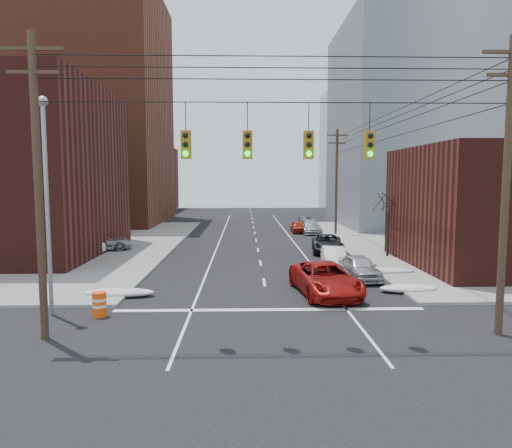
{
  "coord_description": "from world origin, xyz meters",
  "views": [
    {
      "loc": [
        -1.11,
        -13.55,
        5.88
      ],
      "look_at": [
        -0.38,
        15.6,
        3.0
      ],
      "focal_mm": 32.0,
      "sensor_mm": 36.0,
      "label": 1
    }
  ],
  "objects": [
    {
      "name": "traffic_signals",
      "position": [
        0.1,
        2.97,
        7.17
      ],
      "size": [
        17.0,
        0.42,
        2.02
      ],
      "color": "black",
      "rests_on": "ground"
    },
    {
      "name": "snow_ne",
      "position": [
        7.4,
        9.5,
        0.21
      ],
      "size": [
        3.0,
        1.08,
        0.42
      ],
      "primitive_type": "ellipsoid",
      "color": "silver",
      "rests_on": "ground"
    },
    {
      "name": "utility_pole_far",
      "position": [
        8.5,
        34.0,
        5.78
      ],
      "size": [
        2.2,
        0.28,
        11.0
      ],
      "color": "#473323",
      "rests_on": "ground"
    },
    {
      "name": "parked_car_d",
      "position": [
        6.07,
        35.36,
        0.69
      ],
      "size": [
        1.94,
        4.74,
        1.37
      ],
      "primitive_type": "imported",
      "rotation": [
        0.0,
        0.0,
        0.0
      ],
      "color": "#A5A5AA",
      "rests_on": "ground"
    },
    {
      "name": "snow_east_far",
      "position": [
        7.4,
        14.0,
        0.21
      ],
      "size": [
        4.0,
        1.08,
        0.42
      ],
      "primitive_type": "ellipsoid",
      "color": "silver",
      "rests_on": "ground"
    },
    {
      "name": "parked_car_a",
      "position": [
        5.64,
        12.7,
        0.71
      ],
      "size": [
        2.12,
        4.33,
        1.42
      ],
      "primitive_type": "imported",
      "rotation": [
        0.0,
        0.0,
        0.11
      ],
      "color": "#B4B3B9",
      "rests_on": "ground"
    },
    {
      "name": "lot_car_a",
      "position": [
        -14.27,
        21.3,
        0.93
      ],
      "size": [
        5.04,
        3.14,
        1.57
      ],
      "primitive_type": "imported",
      "rotation": [
        0.0,
        0.0,
        1.91
      ],
      "color": "silver",
      "rests_on": "sidewalk_nw"
    },
    {
      "name": "utility_pole_left",
      "position": [
        -8.5,
        3.0,
        5.78
      ],
      "size": [
        2.2,
        0.28,
        11.0
      ],
      "color": "#473323",
      "rests_on": "ground"
    },
    {
      "name": "lot_car_b",
      "position": [
        -12.59,
        23.26,
        0.81
      ],
      "size": [
        5.16,
        3.27,
        1.33
      ],
      "primitive_type": "imported",
      "rotation": [
        0.0,
        0.0,
        1.81
      ],
      "color": "#ABACB0",
      "rests_on": "sidewalk_nw"
    },
    {
      "name": "street_light",
      "position": [
        -9.5,
        6.0,
        5.54
      ],
      "size": [
        0.44,
        0.44,
        9.32
      ],
      "color": "gray",
      "rests_on": "ground"
    },
    {
      "name": "parked_car_b",
      "position": [
        4.85,
        16.34,
        0.68
      ],
      "size": [
        1.77,
        4.22,
        1.36
      ],
      "primitive_type": "imported",
      "rotation": [
        0.0,
        0.0,
        -0.08
      ],
      "color": "white",
      "rests_on": "ground"
    },
    {
      "name": "building_glass",
      "position": [
        24.0,
        70.0,
        11.0
      ],
      "size": [
        20.0,
        18.0,
        22.0
      ],
      "primitive_type": "cube",
      "color": "gray",
      "rests_on": "ground"
    },
    {
      "name": "ground",
      "position": [
        0.0,
        0.0,
        0.0
      ],
      "size": [
        160.0,
        160.0,
        0.0
      ],
      "primitive_type": "plane",
      "color": "black",
      "rests_on": "ground"
    },
    {
      "name": "red_pickup",
      "position": [
        3.0,
        9.2,
        0.81
      ],
      "size": [
        3.41,
        6.12,
        1.62
      ],
      "primitive_type": "imported",
      "rotation": [
        0.0,
        0.0,
        0.13
      ],
      "color": "#9A110E",
      "rests_on": "ground"
    },
    {
      "name": "snow_nw",
      "position": [
        -7.4,
        9.0,
        0.21
      ],
      "size": [
        3.5,
        1.08,
        0.42
      ],
      "primitive_type": "ellipsoid",
      "color": "silver",
      "rests_on": "ground"
    },
    {
      "name": "parked_car_e",
      "position": [
        4.8,
        36.31,
        0.64
      ],
      "size": [
        1.55,
        3.76,
        1.28
      ],
      "primitive_type": "imported",
      "rotation": [
        0.0,
        0.0,
        0.01
      ],
      "color": "maroon",
      "rests_on": "ground"
    },
    {
      "name": "building_brick_tall",
      "position": [
        -24.0,
        48.0,
        15.0
      ],
      "size": [
        24.0,
        20.0,
        30.0
      ],
      "primitive_type": "cube",
      "color": "brown",
      "rests_on": "ground"
    },
    {
      "name": "building_brick_far",
      "position": [
        -26.0,
        74.0,
        6.0
      ],
      "size": [
        22.0,
        18.0,
        12.0
      ],
      "primitive_type": "cube",
      "color": "#461815",
      "rests_on": "ground"
    },
    {
      "name": "parked_car_f",
      "position": [
        6.4,
        42.67,
        0.61
      ],
      "size": [
        1.35,
        3.74,
        1.23
      ],
      "primitive_type": "imported",
      "rotation": [
        0.0,
        0.0,
        -0.02
      ],
      "color": "black",
      "rests_on": "ground"
    },
    {
      "name": "bare_tree",
      "position": [
        9.59,
        20.0,
        2.32
      ],
      "size": [
        2.09,
        2.2,
        4.93
      ],
      "color": "black",
      "rests_on": "ground"
    },
    {
      "name": "lot_car_d",
      "position": [
        -18.5,
        29.43,
        0.87
      ],
      "size": [
        4.37,
        2.15,
        1.43
      ],
      "primitive_type": "imported",
      "rotation": [
        0.0,
        0.0,
        1.68
      ],
      "color": "#A2A2A7",
      "rests_on": "sidewalk_nw"
    },
    {
      "name": "construction_barrel",
      "position": [
        -7.34,
        5.69,
        0.55
      ],
      "size": [
        0.63,
        0.63,
        1.06
      ],
      "rotation": [
        0.0,
        0.0,
        0.04
      ],
      "color": "#FF4C0D",
      "rests_on": "ground"
    },
    {
      "name": "utility_pole_right",
      "position": [
        8.5,
        3.0,
        5.78
      ],
      "size": [
        2.2,
        0.28,
        11.0
      ],
      "color": "#473323",
      "rests_on": "ground"
    },
    {
      "name": "building_office",
      "position": [
        22.0,
        44.0,
        12.5
      ],
      "size": [
        22.0,
        20.0,
        25.0
      ],
      "primitive_type": "cube",
      "color": "gray",
      "rests_on": "ground"
    },
    {
      "name": "parked_car_c",
      "position": [
        5.54,
        22.47,
        0.72
      ],
      "size": [
        3.0,
        5.44,
        1.44
      ],
      "primitive_type": "imported",
      "rotation": [
        0.0,
        0.0,
        -0.12
      ],
      "color": "black",
      "rests_on": "ground"
    }
  ]
}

